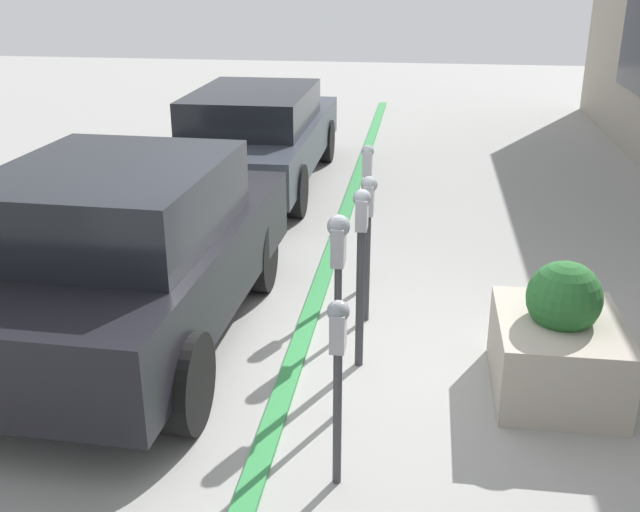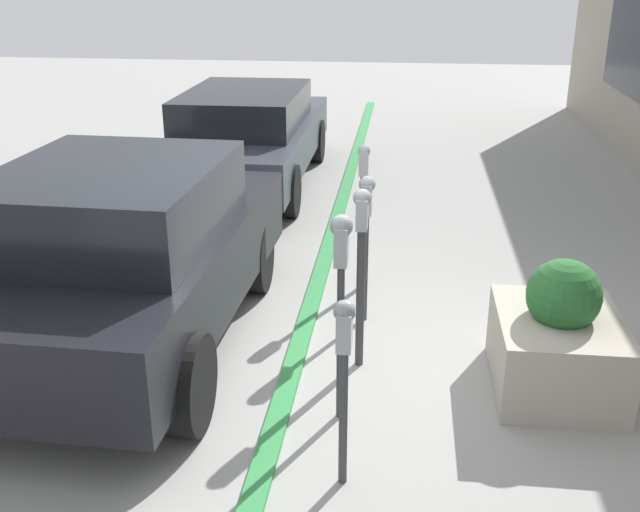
% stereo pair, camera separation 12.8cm
% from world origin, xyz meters
% --- Properties ---
extents(ground_plane, '(40.00, 40.00, 0.00)m').
position_xyz_m(ground_plane, '(0.00, 0.00, 0.00)').
color(ground_plane, '#999993').
extents(curb_strip, '(24.50, 0.16, 0.04)m').
position_xyz_m(curb_strip, '(0.00, 0.08, 0.02)').
color(curb_strip, '#338C47').
rests_on(curb_strip, ground_plane).
extents(parking_meter_nearest, '(0.16, 0.14, 1.29)m').
position_xyz_m(parking_meter_nearest, '(-1.56, -0.45, 0.93)').
color(parking_meter_nearest, '#38383D').
rests_on(parking_meter_nearest, ground_plane).
extents(parking_meter_second, '(0.19, 0.16, 1.57)m').
position_xyz_m(parking_meter_second, '(-0.82, -0.36, 1.18)').
color(parking_meter_second, '#38383D').
rests_on(parking_meter_second, ground_plane).
extents(parking_meter_middle, '(0.17, 0.14, 1.52)m').
position_xyz_m(parking_meter_middle, '(-0.04, -0.46, 1.02)').
color(parking_meter_middle, '#38383D').
rests_on(parking_meter_middle, ground_plane).
extents(parking_meter_fourth, '(0.17, 0.15, 1.39)m').
position_xyz_m(parking_meter_fourth, '(0.80, -0.45, 1.05)').
color(parking_meter_fourth, '#38383D').
rests_on(parking_meter_fourth, ground_plane).
extents(parking_meter_farthest, '(0.14, 0.12, 1.50)m').
position_xyz_m(parking_meter_farthest, '(1.54, -0.37, 1.01)').
color(parking_meter_farthest, '#38383D').
rests_on(parking_meter_farthest, ground_plane).
extents(planter_box, '(1.16, 0.94, 1.07)m').
position_xyz_m(planter_box, '(-0.22, -2.00, 0.41)').
color(planter_box, '#B2A899').
rests_on(planter_box, ground_plane).
extents(parked_car_middle, '(4.05, 2.04, 1.63)m').
position_xyz_m(parked_car_middle, '(0.09, 1.55, 0.85)').
color(parked_car_middle, black).
rests_on(parked_car_middle, ground_plane).
extents(parked_car_rear, '(4.76, 1.90, 1.43)m').
position_xyz_m(parked_car_rear, '(5.15, 1.55, 0.77)').
color(parked_car_rear, '#383D47').
rests_on(parked_car_rear, ground_plane).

